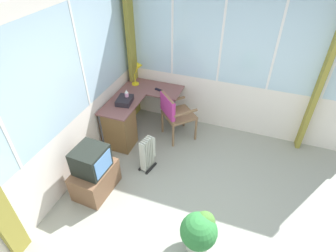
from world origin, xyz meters
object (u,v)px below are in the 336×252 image
at_px(spray_bottle, 127,96).
at_px(space_heater, 148,153).
at_px(tv_remote, 159,90).
at_px(desk_lamp, 139,70).
at_px(paper_tray, 125,100).
at_px(wooden_armchair, 173,111).
at_px(tv_on_stand, 94,173).
at_px(desk, 123,123).
at_px(potted_plant, 199,231).

distance_m(spray_bottle, space_heater, 1.02).
xyz_separation_m(tv_remote, space_heater, (-1.10, -0.25, -0.46)).
bearing_deg(desk_lamp, paper_tray, -175.73).
relative_size(wooden_armchair, tv_on_stand, 1.14).
xyz_separation_m(tv_remote, wooden_armchair, (-0.28, -0.37, -0.18)).
distance_m(desk, paper_tray, 0.40).
bearing_deg(spray_bottle, space_heater, -134.55).
distance_m(desk, spray_bottle, 0.48).
height_order(wooden_armchair, space_heater, wooden_armchair).
height_order(paper_tray, tv_on_stand, paper_tray).
bearing_deg(space_heater, desk_lamp, 28.63).
xyz_separation_m(desk_lamp, tv_remote, (-0.14, -0.43, -0.25)).
bearing_deg(space_heater, potted_plant, -133.21).
relative_size(desk_lamp, tv_on_stand, 0.52).
xyz_separation_m(tv_on_stand, potted_plant, (-0.34, -1.61, -0.03)).
distance_m(paper_tray, tv_on_stand, 1.30).
bearing_deg(desk, spray_bottle, -7.98).
relative_size(desk_lamp, wooden_armchair, 0.46).
bearing_deg(wooden_armchair, potted_plant, -152.27).
height_order(tv_on_stand, space_heater, tv_on_stand).
xyz_separation_m(tv_remote, paper_tray, (-0.56, 0.38, 0.03)).
height_order(spray_bottle, potted_plant, spray_bottle).
height_order(tv_remote, space_heater, tv_remote).
distance_m(tv_remote, potted_plant, 2.54).
bearing_deg(paper_tray, desk, 175.66).
bearing_deg(spray_bottle, potted_plant, -133.70).
bearing_deg(potted_plant, wooden_armchair, 27.73).
relative_size(desk, desk_lamp, 3.29).
xyz_separation_m(tv_remote, potted_plant, (-2.12, -1.33, -0.44)).
height_order(desk, wooden_armchair, wooden_armchair).
distance_m(spray_bottle, wooden_armchair, 0.81).
xyz_separation_m(desk_lamp, space_heater, (-1.24, -0.68, -0.71)).
bearing_deg(tv_remote, desk_lamp, 88.88).
relative_size(spray_bottle, space_heater, 0.38).
xyz_separation_m(wooden_armchair, space_heater, (-0.82, 0.12, -0.28)).
bearing_deg(wooden_armchair, desk_lamp, 62.19).
relative_size(desk, potted_plant, 2.41).
bearing_deg(paper_tray, tv_on_stand, -175.25).
height_order(spray_bottle, space_heater, spray_bottle).
bearing_deg(tv_on_stand, space_heater, -37.48).
xyz_separation_m(desk_lamp, spray_bottle, (-0.64, -0.07, -0.16)).
xyz_separation_m(paper_tray, space_heater, (-0.54, -0.62, -0.50)).
bearing_deg(desk_lamp, wooden_armchair, -117.81).
height_order(paper_tray, potted_plant, paper_tray).
distance_m(desk, tv_on_stand, 1.09).
relative_size(tv_remote, space_heater, 0.26).
relative_size(paper_tray, space_heater, 0.53).
distance_m(desk_lamp, spray_bottle, 0.66).
distance_m(wooden_armchair, space_heater, 0.87).
distance_m(desk_lamp, tv_remote, 0.52).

